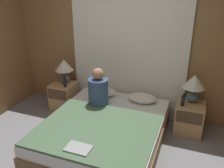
{
  "coord_description": "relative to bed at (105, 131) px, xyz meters",
  "views": [
    {
      "loc": [
        1.16,
        -2.13,
        2.21
      ],
      "look_at": [
        0.0,
        0.94,
        0.85
      ],
      "focal_mm": 38.0,
      "sensor_mm": 36.0,
      "label": 1
    }
  ],
  "objects": [
    {
      "name": "beer_bottle_on_right_stand",
      "position": [
        1.03,
        0.64,
        0.39
      ],
      "size": [
        0.06,
        0.06,
        0.2
      ],
      "color": "black",
      "rests_on": "nightstand_right"
    },
    {
      "name": "blanket_on_bed",
      "position": [
        0.0,
        -0.29,
        0.22
      ],
      "size": [
        1.59,
        1.34,
        0.03
      ],
      "color": "#4C6B4C",
      "rests_on": "bed"
    },
    {
      "name": "bed",
      "position": [
        0.0,
        0.0,
        0.0
      ],
      "size": [
        1.65,
        1.99,
        0.4
      ],
      "color": "brown",
      "rests_on": "ground_plane"
    },
    {
      "name": "wall_back",
      "position": [
        0.0,
        1.11,
        1.05
      ],
      "size": [
        4.38,
        0.06,
        2.5
      ],
      "color": "olive",
      "rests_on": "ground_plane"
    },
    {
      "name": "pillow_left",
      "position": [
        -0.36,
        0.78,
        0.26
      ],
      "size": [
        0.49,
        0.35,
        0.12
      ],
      "color": "silver",
      "rests_on": "bed"
    },
    {
      "name": "person_left_in_bed",
      "position": [
        -0.28,
        0.41,
        0.46
      ],
      "size": [
        0.32,
        0.32,
        0.63
      ],
      "color": "#38517A",
      "rests_on": "bed"
    },
    {
      "name": "lamp_left",
      "position": [
        -1.15,
        0.82,
        0.61
      ],
      "size": [
        0.34,
        0.34,
        0.45
      ],
      "color": "slate",
      "rests_on": "nightstand_left"
    },
    {
      "name": "lamp_right",
      "position": [
        1.15,
        0.82,
        0.61
      ],
      "size": [
        0.34,
        0.34,
        0.45
      ],
      "color": "slate",
      "rests_on": "nightstand_right"
    },
    {
      "name": "nightstand_left",
      "position": [
        -1.15,
        0.74,
        0.06
      ],
      "size": [
        0.43,
        0.45,
        0.51
      ],
      "color": "tan",
      "rests_on": "ground_plane"
    },
    {
      "name": "laptop_on_bed",
      "position": [
        -0.02,
        -0.77,
        0.24
      ],
      "size": [
        0.31,
        0.21,
        0.02
      ],
      "color": "#9EA0A5",
      "rests_on": "blanket_on_bed"
    },
    {
      "name": "pillow_right",
      "position": [
        0.36,
        0.78,
        0.26
      ],
      "size": [
        0.49,
        0.35,
        0.12
      ],
      "color": "silver",
      "rests_on": "bed"
    },
    {
      "name": "curtain_panel",
      "position": [
        0.0,
        1.05,
        0.93
      ],
      "size": [
        2.25,
        0.02,
        2.27
      ],
      "color": "white",
      "rests_on": "ground_plane"
    },
    {
      "name": "beer_bottle_on_left_stand",
      "position": [
        -1.04,
        0.64,
        0.4
      ],
      "size": [
        0.06,
        0.06,
        0.22
      ],
      "color": "black",
      "rests_on": "nightstand_left"
    },
    {
      "name": "nightstand_right",
      "position": [
        1.15,
        0.74,
        0.06
      ],
      "size": [
        0.43,
        0.45,
        0.51
      ],
      "color": "tan",
      "rests_on": "ground_plane"
    }
  ]
}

